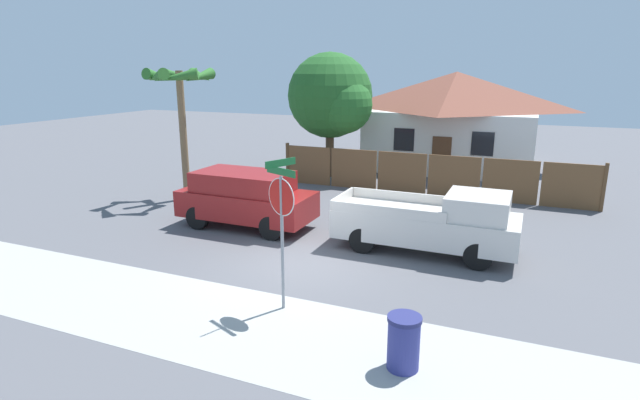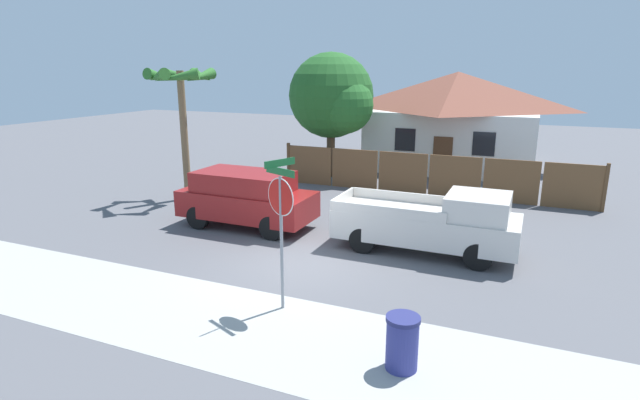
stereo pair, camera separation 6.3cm
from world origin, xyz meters
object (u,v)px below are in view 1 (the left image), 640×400
object	(u,v)px
palm_tree	(180,88)
red_suv	(246,197)
trash_bin	(404,342)
oak_tree	(333,98)
orange_pickup	(433,223)
house	(454,118)
stop_sign	(282,209)

from	to	relation	value
palm_tree	red_suv	world-z (taller)	palm_tree
palm_tree	trash_bin	xyz separation A→B (m)	(10.91, -8.25, -3.91)
oak_tree	orange_pickup	world-z (taller)	oak_tree
palm_tree	orange_pickup	world-z (taller)	palm_tree
house	stop_sign	world-z (taller)	house
house	oak_tree	distance (m)	7.27
oak_tree	stop_sign	world-z (taller)	oak_tree
orange_pickup	stop_sign	world-z (taller)	stop_sign
oak_tree	trash_bin	world-z (taller)	oak_tree
house	palm_tree	bearing A→B (deg)	-127.29
red_suv	orange_pickup	bearing A→B (deg)	0.37
oak_tree	trash_bin	size ratio (longest dim) A/B	5.88
red_suv	house	bearing A→B (deg)	71.81
house	red_suv	distance (m)	14.58
house	stop_sign	distance (m)	18.53
red_suv	oak_tree	bearing A→B (deg)	92.22
house	trash_bin	world-z (taller)	house
house	stop_sign	size ratio (longest dim) A/B	2.66
house	palm_tree	distance (m)	14.56
red_suv	trash_bin	size ratio (longest dim) A/B	4.45
house	red_suv	size ratio (longest dim) A/B	1.99
trash_bin	house	bearing A→B (deg)	96.23
house	orange_pickup	xyz separation A→B (m)	(1.52, -13.74, -1.69)
red_suv	stop_sign	bearing A→B (deg)	-51.11
house	trash_bin	xyz separation A→B (m)	(2.16, -19.74, -2.07)
oak_tree	trash_bin	distance (m)	16.46
house	red_suv	bearing A→B (deg)	-108.58
stop_sign	oak_tree	bearing A→B (deg)	129.61
orange_pickup	stop_sign	xyz separation A→B (m)	(-2.34, -4.77, 1.38)
oak_tree	palm_tree	distance (m)	7.37
oak_tree	palm_tree	size ratio (longest dim) A/B	1.14
house	palm_tree	size ratio (longest dim) A/B	1.72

